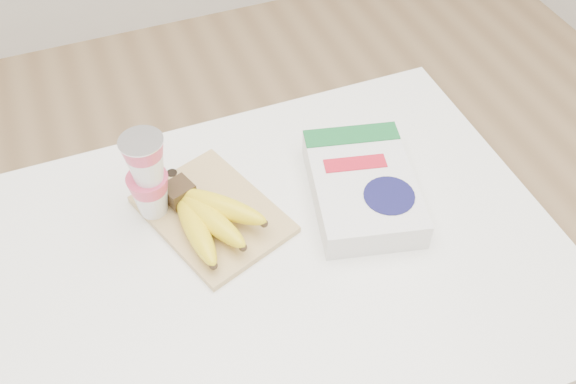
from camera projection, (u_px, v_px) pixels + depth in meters
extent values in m
cube|color=white|center=(250.00, 379.00, 1.37)|extent=(1.10, 0.73, 0.82)
cube|color=#DBB978|center=(213.00, 214.00, 1.13)|extent=(0.26, 0.31, 0.01)
cube|color=#382816|center=(179.00, 192.00, 1.12)|extent=(0.06, 0.06, 0.03)
ellipsoid|color=yellow|center=(196.00, 229.00, 1.07)|extent=(0.05, 0.18, 0.05)
sphere|color=#382816|center=(213.00, 266.00, 1.02)|extent=(0.01, 0.01, 0.01)
ellipsoid|color=yellow|center=(211.00, 219.00, 1.08)|extent=(0.10, 0.18, 0.05)
sphere|color=#382816|center=(243.00, 247.00, 1.04)|extent=(0.01, 0.01, 0.01)
ellipsoid|color=yellow|center=(221.00, 207.00, 1.09)|extent=(0.15, 0.16, 0.05)
sphere|color=#382816|center=(264.00, 223.00, 1.07)|extent=(0.01, 0.01, 0.01)
cylinder|color=silver|center=(141.00, 141.00, 1.00)|extent=(0.07, 0.07, 0.00)
cube|color=white|center=(363.00, 187.00, 1.14)|extent=(0.23, 0.29, 0.06)
cube|color=#16662E|center=(351.00, 135.00, 1.19)|extent=(0.18, 0.09, 0.00)
cylinder|color=#121244|center=(389.00, 196.00, 1.09)|extent=(0.11, 0.11, 0.00)
cube|color=red|center=(355.00, 163.00, 1.14)|extent=(0.12, 0.06, 0.00)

